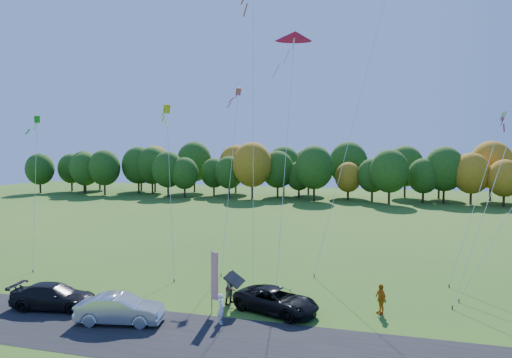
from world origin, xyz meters
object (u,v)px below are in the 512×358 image
(person_east, at_px, (381,299))
(feather_flag, at_px, (214,275))
(black_suv, at_px, (276,300))
(silver_sedan, at_px, (120,309))

(person_east, distance_m, feather_flag, 9.25)
(black_suv, height_order, person_east, person_east)
(person_east, bearing_deg, black_suv, -107.95)
(silver_sedan, height_order, person_east, person_east)
(silver_sedan, distance_m, feather_flag, 5.13)
(black_suv, relative_size, silver_sedan, 1.08)
(black_suv, bearing_deg, feather_flag, 129.68)
(silver_sedan, relative_size, feather_flag, 1.28)
(feather_flag, bearing_deg, silver_sedan, -149.02)
(black_suv, relative_size, feather_flag, 1.38)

